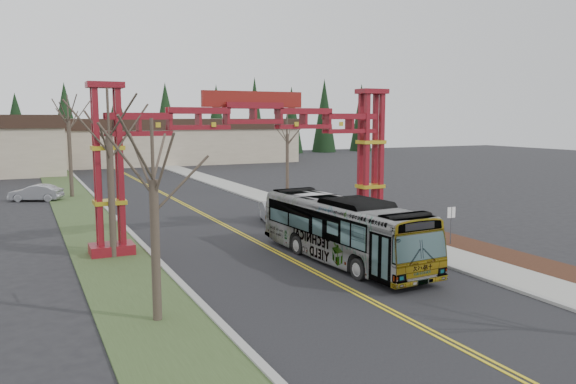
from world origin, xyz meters
TOP-DOWN VIEW (x-y plane):
  - ground at (0.00, 0.00)m, footprint 200.00×200.00m
  - road at (0.00, 25.00)m, footprint 12.00×110.00m
  - lane_line_left at (-0.12, 25.00)m, footprint 0.12×100.00m
  - lane_line_right at (0.12, 25.00)m, footprint 0.12×100.00m
  - curb_right at (6.15, 25.00)m, footprint 0.30×110.00m
  - sidewalk_right at (7.60, 25.00)m, footprint 2.60×110.00m
  - landscape_strip at (10.20, 10.00)m, footprint 2.60×50.00m
  - grass_median at (-8.00, 25.00)m, footprint 4.00×110.00m
  - curb_left at (-6.15, 25.00)m, footprint 0.30×110.00m
  - gateway_arch at (0.00, 18.00)m, footprint 18.20×1.60m
  - retail_building_east at (10.00, 79.95)m, footprint 38.00×20.30m
  - conifer_treeline at (0.25, 92.00)m, footprint 116.10×5.60m
  - transit_bus at (2.15, 11.70)m, footprint 3.41×11.82m
  - silver_sedan at (3.37, 22.73)m, footprint 2.35×4.46m
  - parked_car_far_a at (-11.00, 40.79)m, footprint 4.58×3.21m
  - bare_tree_median_near at (-8.00, 7.33)m, footprint 3.17×3.17m
  - bare_tree_median_mid at (-8.00, 17.33)m, footprint 3.47×3.47m
  - bare_tree_median_far at (-8.00, 41.91)m, footprint 3.43×3.43m
  - bare_tree_right_far at (10.00, 34.47)m, footprint 2.93×2.93m
  - street_sign at (9.40, 12.03)m, footprint 0.50×0.08m
  - barrel_south at (8.76, 16.51)m, footprint 0.53×0.53m
  - barrel_mid at (9.41, 20.86)m, footprint 0.53×0.53m
  - barrel_north at (9.00, 20.54)m, footprint 0.55×0.55m

SIDE VIEW (x-z plane):
  - ground at x=0.00m, z-range 0.00..0.00m
  - road at x=0.00m, z-range 0.00..0.02m
  - lane_line_left at x=-0.12m, z-range 0.02..0.03m
  - lane_line_right at x=0.12m, z-range 0.02..0.03m
  - grass_median at x=-8.00m, z-range 0.00..0.08m
  - landscape_strip at x=10.20m, z-range 0.00..0.12m
  - curb_right at x=6.15m, z-range 0.00..0.15m
  - curb_left at x=-6.15m, z-range 0.00..0.15m
  - sidewalk_right at x=7.60m, z-range 0.01..0.15m
  - barrel_mid at x=9.41m, z-range 0.00..0.97m
  - barrel_south at x=8.76m, z-range 0.00..0.99m
  - barrel_north at x=9.00m, z-range 0.00..1.03m
  - silver_sedan at x=3.37m, z-range 0.00..1.40m
  - parked_car_far_a at x=-11.00m, z-range 0.00..1.43m
  - street_sign at x=9.40m, z-range 0.48..2.68m
  - transit_bus at x=2.15m, z-range 0.00..3.25m
  - retail_building_east at x=10.00m, z-range 0.01..7.01m
  - bare_tree_median_near at x=-8.00m, z-range 1.43..8.53m
  - bare_tree_right_far at x=10.00m, z-range 1.82..9.41m
  - gateway_arch at x=0.00m, z-range 1.53..10.43m
  - bare_tree_median_mid at x=-8.00m, z-range 1.93..10.46m
  - conifer_treeline at x=0.25m, z-range -0.01..12.99m
  - bare_tree_median_far at x=-8.00m, z-range 2.25..11.38m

